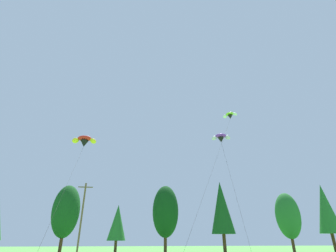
{
  "coord_description": "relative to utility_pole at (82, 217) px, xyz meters",
  "views": [
    {
      "loc": [
        -2.26,
        2.6,
        2.51
      ],
      "look_at": [
        0.89,
        24.92,
        12.75
      ],
      "focal_mm": 26.81,
      "sensor_mm": 36.0,
      "label": 1
    }
  ],
  "objects": [
    {
      "name": "parafoil_kite_high_red_yellow",
      "position": [
        0.39,
        -7.75,
        9.17
      ],
      "size": [
        3.46,
        17.35,
        14.34
      ],
      "color": "red"
    },
    {
      "name": "treeline_tree_f",
      "position": [
        25.15,
        9.62,
        2.93
      ],
      "size": [
        4.58,
        4.58,
        13.53
      ],
      "color": "#472D19",
      "rests_on": "ground_plane"
    },
    {
      "name": "parafoil_kite_far_purple",
      "position": [
        17.51,
        -13.74,
        8.22
      ],
      "size": [
        3.03,
        9.36,
        12.69
      ],
      "color": "purple"
    },
    {
      "name": "treeline_tree_g",
      "position": [
        40.89,
        12.33,
        1.72
      ],
      "size": [
        5.04,
        5.04,
        12.0
      ],
      "color": "#472D19",
      "rests_on": "ground_plane"
    },
    {
      "name": "parafoil_kite_mid_lime_white",
      "position": [
        22.25,
        -6.26,
        15.35
      ],
      "size": [
        12.87,
        18.43,
        19.86
      ],
      "color": "#93D633"
    },
    {
      "name": "treeline_tree_c",
      "position": [
        -5.42,
        13.07,
        2.08
      ],
      "size": [
        5.2,
        5.2,
        12.59
      ],
      "color": "#472D19",
      "rests_on": "ground_plane"
    },
    {
      "name": "utility_pole",
      "position": [
        0.0,
        0.0,
        0.0
      ],
      "size": [
        2.2,
        0.26,
        10.56
      ],
      "color": "brown",
      "rests_on": "ground_plane"
    },
    {
      "name": "treeline_tree_h",
      "position": [
        51.48,
        13.71,
        3.54
      ],
      "size": [
        4.79,
        4.79,
        14.5
      ],
      "color": "#472D19",
      "rests_on": "ground_plane"
    },
    {
      "name": "treeline_tree_d",
      "position": [
        4.68,
        12.89,
        0.06
      ],
      "size": [
        3.57,
        3.57,
        8.97
      ],
      "color": "#472D19",
      "rests_on": "ground_plane"
    },
    {
      "name": "treeline_tree_e",
      "position": [
        14.31,
        13.33,
        2.36
      ],
      "size": [
        5.33,
        5.33,
        13.06
      ],
      "color": "#472D19",
      "rests_on": "ground_plane"
    }
  ]
}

